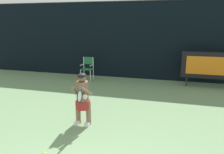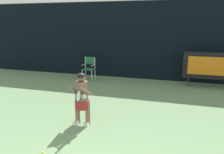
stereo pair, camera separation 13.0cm
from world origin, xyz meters
TOP-DOWN VIEW (x-y plane):
  - backdrop_screen at (0.00, 8.50)m, footprint 18.00×0.12m
  - scoreboard at (2.53, 7.67)m, footprint 2.20×0.21m
  - umpire_chair at (-2.79, 7.53)m, footprint 0.52×0.44m
  - water_bottle at (-3.22, 7.15)m, footprint 0.07×0.07m
  - tennis_player at (-1.19, 3.11)m, footprint 0.53×0.60m
  - tennis_racket at (-1.05, 2.62)m, footprint 0.03×0.60m
  - tennis_ball_loose at (-1.41, 1.53)m, footprint 0.07×0.07m

SIDE VIEW (x-z plane):
  - tennis_ball_loose at x=-1.41m, z-range 0.00..0.07m
  - water_bottle at x=-3.22m, z-range -0.01..0.26m
  - umpire_chair at x=-2.79m, z-range 0.08..1.16m
  - tennis_player at x=-1.19m, z-range 0.05..1.46m
  - scoreboard at x=2.53m, z-range 0.20..1.70m
  - tennis_racket at x=-1.05m, z-range 0.81..1.13m
  - backdrop_screen at x=0.00m, z-range -0.02..3.64m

